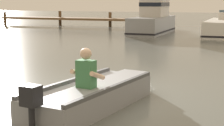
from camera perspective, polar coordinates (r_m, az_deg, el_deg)
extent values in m
plane|color=slate|center=(8.31, -4.65, -4.73)|extent=(120.00, 120.00, 0.00)
cube|color=brown|center=(29.88, -4.85, 6.80)|extent=(14.31, 1.50, 0.16)
cylinder|color=brown|center=(32.80, -16.16, 6.60)|extent=(0.24, 0.24, 1.13)
cylinder|color=brown|center=(31.53, -8.01, 6.85)|extent=(0.24, 0.24, 1.21)
cylinder|color=brown|center=(29.63, -0.30, 6.73)|extent=(0.24, 0.24, 1.16)
cylinder|color=brown|center=(28.32, 8.29, 6.59)|extent=(0.24, 0.24, 1.26)
cube|color=gray|center=(7.15, -3.30, -5.26)|extent=(1.59, 3.24, 0.44)
cube|color=gray|center=(8.60, 3.06, -2.71)|extent=(0.66, 0.49, 0.42)
cube|color=#4D4E51|center=(7.38, -6.63, -2.84)|extent=(0.57, 3.01, 0.08)
cube|color=#4D4E51|center=(6.83, 0.27, -3.79)|extent=(0.57, 3.01, 0.08)
cube|color=#A0A2A8|center=(7.02, -3.76, -4.02)|extent=(1.04, 0.44, 0.06)
cylinder|color=black|center=(5.89, -12.27, -8.23)|extent=(0.11, 0.11, 0.54)
cube|color=black|center=(5.79, -12.39, -4.93)|extent=(0.32, 0.28, 0.32)
cube|color=#3F7F4C|center=(6.92, -4.02, -1.68)|extent=(0.37, 0.27, 0.52)
sphere|color=beige|center=(6.86, -4.05, 1.43)|extent=(0.22, 0.22, 0.22)
cylinder|color=beige|center=(7.09, -5.26, -1.60)|extent=(0.16, 0.43, 0.23)
cylinder|color=beige|center=(6.85, -2.25, -1.96)|extent=(0.16, 0.43, 0.23)
cube|color=gray|center=(23.53, 6.24, 5.81)|extent=(1.79, 5.47, 1.06)
cube|color=black|center=(23.56, 6.22, 4.98)|extent=(1.83, 5.51, 0.10)
cube|color=beige|center=(23.96, 6.60, 8.61)|extent=(1.38, 2.30, 1.23)
cube|color=black|center=(23.96, 6.61, 8.97)|extent=(1.41, 2.33, 0.24)
cube|color=white|center=(23.37, 16.68, 5.25)|extent=(1.76, 6.18, 0.91)
cube|color=black|center=(23.40, 16.65, 4.54)|extent=(1.80, 6.22, 0.10)
cube|color=beige|center=(23.80, 16.85, 6.94)|extent=(0.61, 0.50, 0.44)
cube|color=slate|center=(24.05, 16.92, 7.39)|extent=(0.61, 0.04, 0.36)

